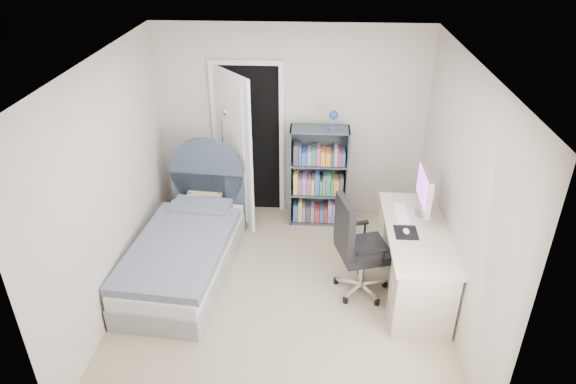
# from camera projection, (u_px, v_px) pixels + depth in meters

# --- Properties ---
(room_shell) EXTENTS (3.50, 3.70, 2.60)m
(room_shell) POSITION_uv_depth(u_px,v_px,m) (281.00, 191.00, 4.97)
(room_shell) COLOR gray
(room_shell) RESTS_ON ground
(door) EXTENTS (0.92, 0.66, 2.06)m
(door) POSITION_uv_depth(u_px,v_px,m) (239.00, 145.00, 6.48)
(door) COLOR black
(door) RESTS_ON ground
(bed) EXTENTS (1.14, 2.11, 1.25)m
(bed) POSITION_uv_depth(u_px,v_px,m) (186.00, 249.00, 5.78)
(bed) COLOR gray
(bed) RESTS_ON ground
(nightstand) EXTENTS (0.43, 0.43, 0.63)m
(nightstand) POSITION_uv_depth(u_px,v_px,m) (207.00, 195.00, 6.61)
(nightstand) COLOR #CEB77E
(nightstand) RESTS_ON ground
(floor_lamp) EXTENTS (0.22, 0.22, 1.52)m
(floor_lamp) POSITION_uv_depth(u_px,v_px,m) (226.00, 174.00, 6.68)
(floor_lamp) COLOR silver
(floor_lamp) RESTS_ON ground
(bookcase) EXTENTS (0.73, 0.31, 1.55)m
(bookcase) POSITION_uv_depth(u_px,v_px,m) (318.00, 181.00, 6.58)
(bookcase) COLOR #39444E
(bookcase) RESTS_ON ground
(desk) EXTENTS (0.63, 1.58, 1.29)m
(desk) POSITION_uv_depth(u_px,v_px,m) (414.00, 257.00, 5.41)
(desk) COLOR beige
(desk) RESTS_ON ground
(office_chair) EXTENTS (0.62, 0.64, 1.14)m
(office_chair) POSITION_uv_depth(u_px,v_px,m) (356.00, 243.00, 5.28)
(office_chair) COLOR silver
(office_chair) RESTS_ON ground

